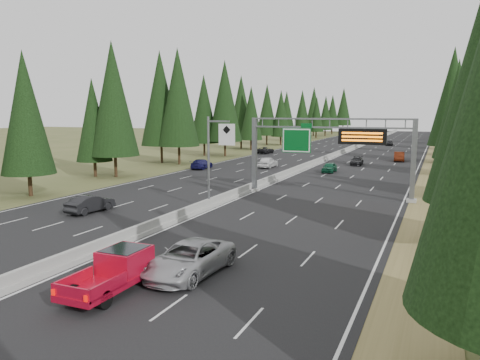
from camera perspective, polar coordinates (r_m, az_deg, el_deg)
name	(u,v)px	position (r m, az deg, el deg)	size (l,w,h in m)	color
road	(337,156)	(93.19, 11.75, 2.92)	(32.00, 260.00, 0.08)	black
shoulder_right	(436,159)	(91.36, 22.76, 2.33)	(3.60, 260.00, 0.06)	olive
shoulder_left	(252,153)	(98.27, 1.51, 3.35)	(3.60, 260.00, 0.06)	#455125
median_barrier	(337,154)	(93.16, 11.75, 3.14)	(0.70, 260.00, 0.85)	gray
sign_gantry	(335,145)	(46.93, 11.54, 4.22)	(16.75, 0.98, 7.80)	slate
hov_sign_pole	(214,156)	(40.28, -3.14, 2.95)	(2.80, 0.50, 8.00)	slate
tree_row_right	(468,105)	(86.39, 26.08, 8.18)	(11.95, 238.49, 18.87)	black
tree_row_left	(208,107)	(88.83, -3.92, 8.85)	(11.49, 241.55, 18.70)	black
silver_minivan	(189,259)	(24.68, -6.25, -9.52)	(2.81, 6.10, 1.69)	#A6A6AB
red_pickup	(119,268)	(23.38, -14.51, -10.29)	(2.04, 5.70, 1.86)	black
car_ahead_green	(329,167)	(66.85, 10.85, 1.53)	(1.64, 4.07, 1.39)	#124F32
car_ahead_dkred	(399,157)	(85.25, 18.84, 2.73)	(1.69, 4.84, 1.59)	#541C0C
car_ahead_dkgrey	(357,161)	(76.94, 14.06, 2.25)	(1.79, 4.41, 1.28)	black
car_ahead_white	(381,141)	(129.22, 16.83, 4.54)	(2.58, 5.60, 1.56)	silver
car_ahead_far	(389,143)	(124.79, 17.76, 4.33)	(1.57, 3.89, 1.33)	black
car_onc_near	(90,204)	(41.41, -17.78, -2.75)	(1.56, 4.46, 1.47)	black
car_onc_blue	(202,164)	(70.07, -4.71, 1.97)	(2.01, 4.95, 1.44)	#191854
car_onc_white	(268,162)	(71.41, 3.43, 2.19)	(1.95, 4.86, 1.65)	white
car_onc_far	(265,150)	(96.01, 3.10, 3.66)	(2.25, 4.87, 1.35)	black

